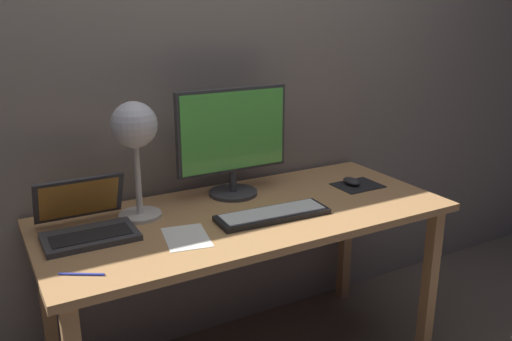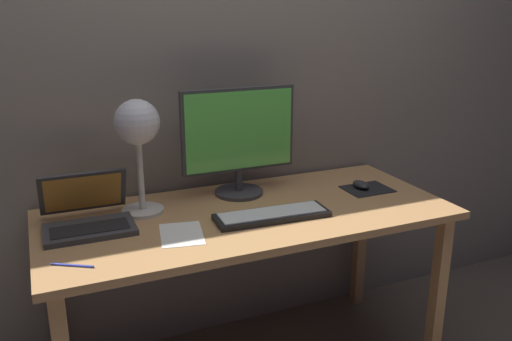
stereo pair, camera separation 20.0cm
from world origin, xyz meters
name	(u,v)px [view 2 (the right image)]	position (x,y,z in m)	size (l,w,h in m)	color
back_wall	(212,58)	(0.00, 0.40, 1.30)	(4.80, 0.06, 2.60)	gray
desk	(248,230)	(0.00, 0.00, 0.66)	(1.60, 0.70, 0.74)	tan
monitor	(239,137)	(0.04, 0.20, 0.99)	(0.49, 0.21, 0.46)	#38383A
keyboard_main	(272,215)	(0.06, -0.10, 0.75)	(0.45, 0.16, 0.03)	black
laptop	(87,211)	(-0.60, 0.10, 0.80)	(0.32, 0.29, 0.19)	#38383A
desk_lamp	(137,130)	(-0.38, 0.15, 1.07)	(0.17, 0.17, 0.45)	beige
mousepad	(367,189)	(0.58, 0.03, 0.74)	(0.20, 0.16, 0.00)	black
mouse	(361,185)	(0.56, 0.05, 0.76)	(0.06, 0.10, 0.03)	#28282B
paper_sheet_near_mouse	(182,234)	(-0.30, -0.11, 0.74)	(0.15, 0.21, 0.00)	white
pen	(72,265)	(-0.68, -0.22, 0.74)	(0.01, 0.01, 0.14)	#2633A5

